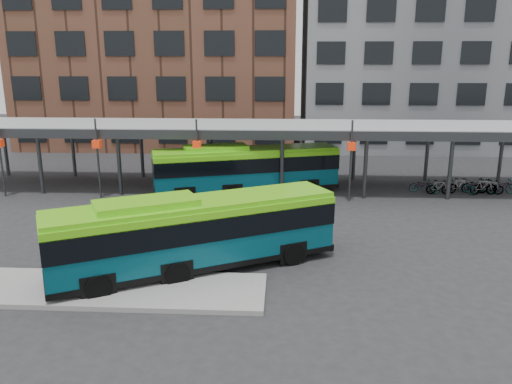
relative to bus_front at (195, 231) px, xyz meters
name	(u,v)px	position (x,y,z in m)	size (l,w,h in m)	color
ground	(232,262)	(1.33, 0.88, -1.61)	(120.00, 120.00, 0.00)	#28282B
boarding_island	(71,288)	(-4.17, -2.12, -1.52)	(14.00, 3.00, 0.18)	gray
canopy	(250,128)	(1.27, 13.75, 2.30)	(40.00, 6.53, 4.80)	#999B9E
building_brick	(163,32)	(-8.67, 32.88, 9.39)	(26.00, 14.00, 22.00)	brown
building_grey	(429,41)	(17.33, 32.88, 8.39)	(24.00, 14.00, 20.00)	slate
bus_front	(195,231)	(0.00, 0.00, 0.00)	(11.02, 7.33, 3.09)	#074856
bus_rear	(246,168)	(1.08, 12.01, 0.03)	(11.59, 5.78, 3.14)	#074856
bike_rack	(468,186)	(15.04, 12.85, -1.14)	(6.60, 1.51, 1.03)	slate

